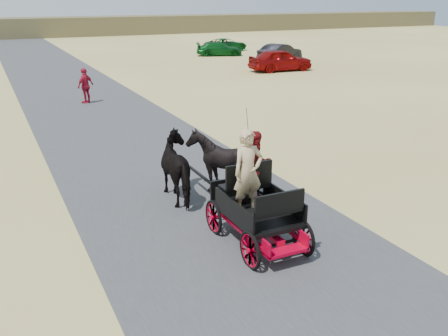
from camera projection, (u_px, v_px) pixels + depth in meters
name	position (u px, v px, depth m)	size (l,w,h in m)	color
ground	(238.00, 244.00, 10.68)	(140.00, 140.00, 0.00)	tan
road	(238.00, 244.00, 10.68)	(6.00, 140.00, 0.01)	#38383A
ridge_far	(14.00, 28.00, 63.08)	(140.00, 6.00, 2.40)	brown
carriage	(256.00, 227.00, 10.65)	(1.30, 2.40, 0.72)	black
horse_left	(181.00, 168.00, 12.82)	(0.91, 2.01, 1.70)	black
horse_right	(220.00, 162.00, 13.27)	(1.37, 1.54, 1.70)	black
driver_man	(248.00, 172.00, 10.20)	(0.66, 0.43, 1.80)	tan
passenger_woman	(256.00, 166.00, 10.91)	(0.77, 0.60, 1.58)	#660C0F
pedestrian	(86.00, 86.00, 24.47)	(1.01, 0.42, 1.73)	maroon
car_a	(280.00, 60.00, 35.07)	(1.81, 4.50, 1.53)	maroon
car_b	(280.00, 53.00, 39.94)	(1.51, 4.34, 1.43)	black
car_c	(219.00, 49.00, 44.11)	(1.64, 4.03, 1.17)	#0C4C19
car_d	(226.00, 45.00, 48.00)	(1.96, 4.26, 1.18)	#0C4C19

